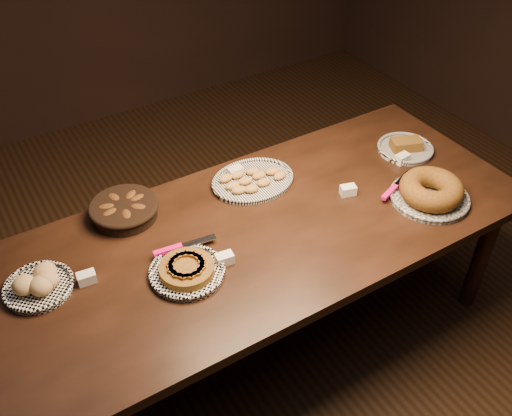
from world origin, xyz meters
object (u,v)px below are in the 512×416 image
bundt_cake_plate (431,192)px  madeleine_platter (252,180)px  buffet_table (262,240)px  apple_tart_plate (187,270)px

bundt_cake_plate → madeleine_platter: bearing=129.4°
buffet_table → madeleine_platter: size_ratio=6.06×
apple_tart_plate → bundt_cake_plate: (1.14, -0.16, 0.03)m
buffet_table → apple_tart_plate: apple_tart_plate is taller
apple_tart_plate → madeleine_platter: (0.52, 0.37, -0.00)m
apple_tart_plate → bundt_cake_plate: 1.15m
buffet_table → bundt_cake_plate: bearing=-17.7°
apple_tart_plate → bundt_cake_plate: bundt_cake_plate is taller
apple_tart_plate → madeleine_platter: 0.64m
madeleine_platter → bundt_cake_plate: (0.62, -0.52, 0.03)m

